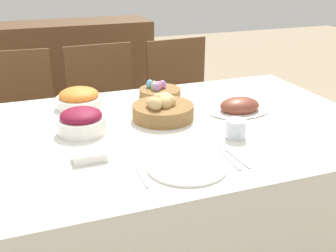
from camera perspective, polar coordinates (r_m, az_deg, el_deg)
The scene contains 16 objects.
dining_table at distance 1.92m, azimuth -1.71°, elevation -10.91°, with size 1.85×1.12×0.76m.
chair_far_left at distance 2.61m, azimuth -19.37°, elevation -0.23°, with size 0.44×0.44×0.92m.
chair_far_center at distance 2.65m, azimuth -8.36°, elevation 1.22°, with size 0.43×0.43×0.92m.
chair_far_right at distance 2.79m, azimuth 2.18°, elevation 2.56°, with size 0.45×0.45×0.92m.
sideboard at distance 3.57m, azimuth -14.50°, elevation 5.90°, with size 1.50×0.44×0.94m.
bread_basket at distance 1.84m, azimuth -0.71°, elevation 2.33°, with size 0.27×0.27×0.12m.
egg_basket at distance 2.15m, azimuth -1.22°, elevation 4.82°, with size 0.21×0.21×0.08m.
ham_platter at distance 1.95m, azimuth 9.66°, elevation 2.57°, with size 0.29×0.20×0.07m.
carrot_bowl at distance 2.02m, azimuth -11.95°, elevation 3.67°, with size 0.22×0.22×0.09m.
beet_salad_bowl at distance 1.73m, azimuth -11.65°, elevation 0.65°, with size 0.20×0.20×0.10m.
dinner_plate at distance 1.43m, azimuth 2.56°, elevation -5.47°, with size 0.28×0.28×0.01m.
fork at distance 1.38m, azimuth -3.71°, elevation -6.64°, with size 0.02×0.17×0.00m.
knife at distance 1.50m, azimuth 8.33°, elevation -4.50°, with size 0.02×0.17×0.00m.
spoon at distance 1.51m, azimuth 9.33°, elevation -4.31°, with size 0.02×0.17×0.00m.
drinking_cup at distance 1.67m, azimuth 9.15°, elevation -0.36°, with size 0.08×0.08×0.07m.
butter_dish at distance 1.50m, azimuth -10.58°, elevation -4.04°, with size 0.12×0.07×0.03m.
Camera 1 is at (-0.50, -1.53, 1.43)m, focal length 45.00 mm.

